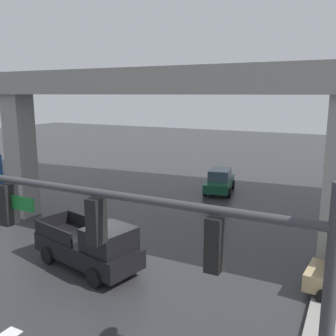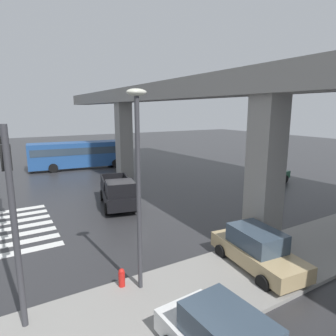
{
  "view_description": "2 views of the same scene",
  "coord_description": "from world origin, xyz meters",
  "views": [
    {
      "loc": [
        8.97,
        -11.92,
        7.27
      ],
      "look_at": [
        0.76,
        4.14,
        3.64
      ],
      "focal_mm": 39.58,
      "sensor_mm": 36.0,
      "label": 1
    },
    {
      "loc": [
        17.7,
        -7.17,
        6.57
      ],
      "look_at": [
        -0.33,
        3.41,
        2.37
      ],
      "focal_mm": 31.14,
      "sensor_mm": 36.0,
      "label": 2
    }
  ],
  "objects": [
    {
      "name": "sedan_dark_green",
      "position": [
        0.1,
        13.94,
        0.85
      ],
      "size": [
        2.57,
        4.56,
        1.72
      ],
      "color": "#14472D",
      "rests_on": "ground"
    },
    {
      "name": "elevated_overpass",
      "position": [
        0.0,
        3.35,
        7.06
      ],
      "size": [
        48.9,
        1.86,
        8.43
      ],
      "color": "gray",
      "rests_on": "ground"
    },
    {
      "name": "ground_plane",
      "position": [
        0.0,
        0.0,
        0.0
      ],
      "size": [
        120.0,
        120.0,
        0.0
      ],
      "primitive_type": "plane",
      "color": "#2D2D30"
    },
    {
      "name": "city_bus",
      "position": [
        -15.47,
        0.75,
        1.72
      ],
      "size": [
        3.73,
        11.01,
        2.99
      ],
      "color": "#234C8C",
      "rests_on": "ground"
    },
    {
      "name": "traffic_signal_mast",
      "position": [
        5.18,
        -7.0,
        4.66
      ],
      "size": [
        10.89,
        0.32,
        6.2
      ],
      "color": "#38383D",
      "rests_on": "ground"
    },
    {
      "name": "crosswalk_stripes",
      "position": [
        -0.0,
        -6.22,
        0.01
      ],
      "size": [
        7.15,
        2.8,
        0.01
      ],
      "color": "silver",
      "rests_on": "ground"
    },
    {
      "name": "sedan_tan",
      "position": [
        9.9,
        1.71,
        0.85
      ],
      "size": [
        4.45,
        2.28,
        1.72
      ],
      "color": "tan",
      "rests_on": "ground"
    },
    {
      "name": "street_lamp_near_corner",
      "position": [
        8.85,
        -3.16,
        4.56
      ],
      "size": [
        0.44,
        0.7,
        7.24
      ],
      "color": "#38383D",
      "rests_on": "ground"
    },
    {
      "name": "sidewalk_east",
      "position": [
        10.05,
        2.0,
        0.07
      ],
      "size": [
        4.0,
        36.0,
        0.15
      ],
      "primitive_type": "cube",
      "color": "gray",
      "rests_on": "ground"
    },
    {
      "name": "fire_hydrant",
      "position": [
        8.45,
        -3.73,
        0.43
      ],
      "size": [
        0.24,
        0.24,
        0.85
      ],
      "color": "red",
      "rests_on": "ground"
    },
    {
      "name": "pickup_truck",
      "position": [
        -0.5,
        -0.45,
        0.99
      ],
      "size": [
        5.4,
        2.99,
        2.08
      ],
      "color": "black",
      "rests_on": "ground"
    }
  ]
}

